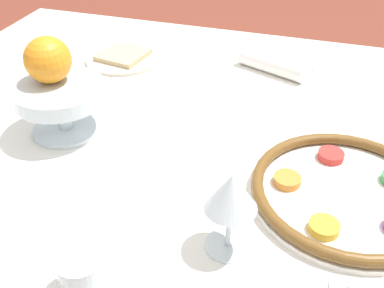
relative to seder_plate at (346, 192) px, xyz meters
name	(u,v)px	position (x,y,z in m)	size (l,w,h in m)	color
dining_table	(207,258)	(0.26, -0.12, -0.39)	(1.48, 1.08, 0.75)	white
seder_plate	(346,192)	(0.00, 0.00, 0.00)	(0.31, 0.31, 0.03)	silver
wine_glass	(231,195)	(0.16, 0.16, 0.09)	(0.08, 0.08, 0.14)	silver
fruit_stand	(60,99)	(0.54, -0.04, 0.06)	(0.17, 0.17, 0.10)	silver
orange_fruit	(48,60)	(0.57, -0.06, 0.13)	(0.09, 0.09, 0.09)	orange
bread_plate	(123,57)	(0.57, -0.38, -0.01)	(0.20, 0.20, 0.02)	beige
napkin_roll	(273,64)	(0.19, -0.42, 0.01)	(0.18, 0.11, 0.05)	white
cup_near	(82,274)	(0.33, 0.29, 0.02)	(0.06, 0.06, 0.06)	silver
spoon	(284,65)	(0.16, -0.47, -0.01)	(0.15, 0.03, 0.01)	silver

